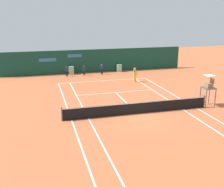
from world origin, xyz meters
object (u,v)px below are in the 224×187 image
Objects in this scene: umpire_chair at (209,86)px; tennis_ball_mid_court at (88,100)px; player_on_baseline at (135,74)px; ball_kid_right_post at (67,70)px; ball_kid_centre_post at (84,70)px; tennis_ball_by_sideline at (123,95)px; tennis_ball_near_service_line at (130,81)px; ball_kid_left_post at (102,69)px.

umpire_chair is 39.55× the size of tennis_ball_mid_court.
player_on_baseline reaches higher than ball_kid_right_post.
ball_kid_centre_post is 18.42× the size of tennis_ball_by_sideline.
umpire_chair is 39.55× the size of tennis_ball_by_sideline.
player_on_baseline is 26.74× the size of tennis_ball_near_service_line.
tennis_ball_by_sideline is (-2.97, -4.77, -0.93)m from player_on_baseline.
tennis_ball_by_sideline is at bearing 106.91° from ball_kid_centre_post.
tennis_ball_near_service_line is 1.00× the size of tennis_ball_by_sideline.
ball_kid_right_post is 10.82m from tennis_ball_mid_court.
player_on_baseline is at bearing 58.09° from tennis_ball_by_sideline.
umpire_chair is at bearing 122.85° from ball_kid_right_post.
ball_kid_right_post is 19.25× the size of tennis_ball_near_service_line.
player_on_baseline is 26.74× the size of tennis_ball_by_sideline.
ball_kid_left_post is 11.47m from tennis_ball_mid_court.
tennis_ball_by_sideline is (-2.56, -5.33, 0.00)m from tennis_ball_near_service_line.
tennis_ball_mid_court is at bearing 66.87° from umpire_chair.
tennis_ball_mid_court is (-6.21, -6.17, 0.00)m from tennis_ball_near_service_line.
player_on_baseline is 5.70m from tennis_ball_by_sideline.
tennis_ball_by_sideline is at bearing 86.47° from ball_kid_left_post.
ball_kid_right_post is at bearing 93.70° from tennis_ball_mid_court.
umpire_chair is at bearing 123.78° from ball_kid_centre_post.
ball_kid_right_post reaches higher than tennis_ball_near_service_line.
tennis_ball_by_sideline is (4.35, -9.94, -0.72)m from ball_kid_right_post.
tennis_ball_mid_court is at bearing 86.75° from ball_kid_centre_post.
tennis_ball_near_service_line is at bearing 19.09° from umpire_chair.
ball_kid_left_post is 19.51× the size of tennis_ball_by_sideline.
tennis_ball_by_sideline is at bearing -115.64° from tennis_ball_near_service_line.
ball_kid_left_post reaches higher than tennis_ball_near_service_line.
ball_kid_left_post is 9.96m from tennis_ball_by_sideline.
tennis_ball_near_service_line is 5.91m from tennis_ball_by_sideline.
ball_kid_left_post reaches higher than tennis_ball_by_sideline.
player_on_baseline is 1.37× the size of ball_kid_left_post.
player_on_baseline reaches higher than tennis_ball_by_sideline.
ball_kid_left_post reaches higher than tennis_ball_mid_court.
ball_kid_right_post is 19.25× the size of tennis_ball_by_sideline.
player_on_baseline reaches higher than tennis_ball_mid_court.
tennis_ball_near_service_line is (6.91, -4.61, -0.72)m from ball_kid_right_post.
ball_kid_centre_post is 2.34m from ball_kid_left_post.
ball_kid_centre_post is at bearing 28.90° from umpire_chair.
umpire_chair is 11.09m from tennis_ball_near_service_line.
umpire_chair is at bearing -70.91° from tennis_ball_near_service_line.
umpire_chair is 39.55× the size of tennis_ball_near_service_line.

